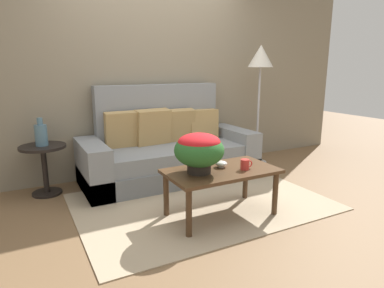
% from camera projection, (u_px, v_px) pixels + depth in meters
% --- Properties ---
extents(ground_plane, '(14.00, 14.00, 0.00)m').
position_uv_depth(ground_plane, '(200.00, 201.00, 3.46)').
color(ground_plane, brown).
extents(wall_back, '(6.40, 0.12, 2.73)m').
position_uv_depth(wall_back, '(150.00, 67.00, 4.29)').
color(wall_back, gray).
rests_on(wall_back, ground).
extents(area_rug, '(2.46, 1.73, 0.01)m').
position_uv_depth(area_rug, '(201.00, 202.00, 3.44)').
color(area_rug, tan).
rests_on(area_rug, ground).
extents(couch, '(2.12, 0.87, 1.15)m').
position_uv_depth(couch, '(168.00, 151.00, 4.14)').
color(couch, slate).
rests_on(couch, ground).
extents(coffee_table, '(1.02, 0.57, 0.45)m').
position_uv_depth(coffee_table, '(221.00, 176.00, 3.05)').
color(coffee_table, '#442D1B').
rests_on(coffee_table, ground).
extents(side_table, '(0.48, 0.48, 0.55)m').
position_uv_depth(side_table, '(44.00, 161.00, 3.58)').
color(side_table, black).
rests_on(side_table, ground).
extents(floor_lamp, '(0.34, 0.34, 1.65)m').
position_uv_depth(floor_lamp, '(260.00, 66.00, 4.51)').
color(floor_lamp, '#B2B2B7').
rests_on(floor_lamp, ground).
extents(potted_plant, '(0.44, 0.44, 0.36)m').
position_uv_depth(potted_plant, '(199.00, 149.00, 2.89)').
color(potted_plant, black).
rests_on(potted_plant, coffee_table).
extents(coffee_mug, '(0.12, 0.08, 0.10)m').
position_uv_depth(coffee_mug, '(245.00, 164.00, 3.03)').
color(coffee_mug, red).
rests_on(coffee_mug, coffee_table).
extents(snack_bowl, '(0.11, 0.11, 0.06)m').
position_uv_depth(snack_bowl, '(221.00, 164.00, 3.10)').
color(snack_bowl, silver).
rests_on(snack_bowl, coffee_table).
extents(table_vase, '(0.13, 0.13, 0.30)m').
position_uv_depth(table_vase, '(41.00, 134.00, 3.51)').
color(table_vase, slate).
rests_on(table_vase, side_table).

